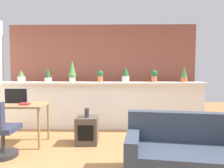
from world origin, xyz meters
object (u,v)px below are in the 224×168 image
Objects in this scene: potted_plant_0 at (21,77)px; potted_plant_5 at (154,75)px; potted_plant_4 at (126,74)px; potted_plant_1 at (48,75)px; office_chair at (0,134)px; side_cube_shelf at (87,130)px; tv_monitor at (16,96)px; book_on_desk at (25,104)px; potted_plant_6 at (184,74)px; couch at (188,157)px; vase_on_shelf at (87,113)px; potted_plant_2 at (72,72)px; desk at (16,108)px; potted_plant_3 at (100,75)px.

potted_plant_0 reaches higher than potted_plant_5.
potted_plant_4 is at bearing -0.08° from potted_plant_0.
potted_plant_1 reaches higher than potted_plant_5.
side_cube_shelf is at bearing 28.57° from office_chair.
tv_monitor is 2.35× the size of book_on_desk.
couch is at bearing -105.89° from potted_plant_6.
potted_plant_0 is 1.65× the size of vase_on_shelf.
desk is (-0.84, -0.94, -0.65)m from potted_plant_2.
tv_monitor is at bearing -149.15° from potted_plant_3.
potted_plant_2 reaches higher than potted_plant_0.
couch is at bearing -48.04° from potted_plant_2.
potted_plant_0 reaches higher than potted_plant_3.
potted_plant_6 is at bearing 0.79° from potted_plant_1.
desk is (-2.69, -0.99, -0.58)m from potted_plant_5.
tv_monitor is (-0.04, 0.08, 0.22)m from desk.
book_on_desk is (-1.08, -0.18, 0.52)m from side_cube_shelf.
vase_on_shelf is at bearing -42.90° from potted_plant_1.
potted_plant_5 is 2.92m from desk.
potted_plant_5 is 1.82m from vase_on_shelf.
potted_plant_5 reaches higher than side_cube_shelf.
potted_plant_2 is 2.53m from potted_plant_6.
book_on_desk is (-0.07, -1.08, -0.47)m from potted_plant_1.
potted_plant_6 is at bearing 19.59° from book_on_desk.
potted_plant_1 is 1.19m from potted_plant_3.
potted_plant_3 reaches higher than tv_monitor.
potted_plant_4 is 0.32× the size of desk.
couch reaches higher than side_cube_shelf.
side_cube_shelf is at bearing -41.89° from potted_plant_1.
office_chair is (0.07, -0.70, -0.50)m from tv_monitor.
book_on_desk is (-2.48, -1.11, -0.48)m from potted_plant_5.
potted_plant_0 is 0.84× the size of potted_plant_1.
potted_plant_5 is at bearing -178.70° from potted_plant_6.
potted_plant_5 is 1.95m from side_cube_shelf.
potted_plant_5 is at bearing 34.70° from vase_on_shelf.
potted_plant_2 is 1.86× the size of potted_plant_3.
potted_plant_2 is at bearing -178.45° from potted_plant_4.
potted_plant_1 is at bearing 86.21° from book_on_desk.
potted_plant_6 is at bearing 24.48° from side_cube_shelf.
potted_plant_2 reaches higher than office_chair.
office_chair is at bearing -98.97° from potted_plant_1.
office_chair is at bearing -84.22° from tv_monitor.
vase_on_shelf is at bearing -128.27° from potted_plant_4.
potted_plant_0 reaches higher than desk.
potted_plant_2 is at bearing 62.65° from office_chair.
book_on_desk is at bearing -170.65° from side_cube_shelf.
potted_plant_1 is at bearing 73.75° from desk.
potted_plant_2 is 1.37× the size of potted_plant_4.
potted_plant_6 reaches higher than office_chair.
potted_plant_6 is at bearing 26.06° from office_chair.
potted_plant_5 is at bearing 0.26° from potted_plant_0.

